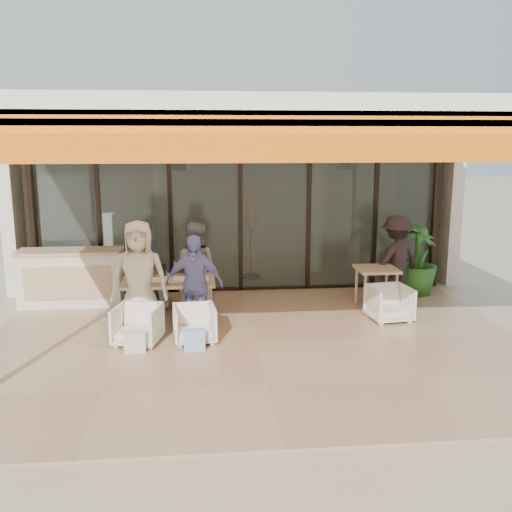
{
  "coord_description": "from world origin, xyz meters",
  "views": [
    {
      "loc": [
        -0.78,
        -8.01,
        3.01
      ],
      "look_at": [
        0.1,
        0.9,
        1.15
      ],
      "focal_mm": 40.0,
      "sensor_mm": 36.0,
      "label": 1
    }
  ],
  "objects": [
    {
      "name": "ground",
      "position": [
        0.0,
        0.0,
        0.0
      ],
      "size": [
        70.0,
        70.0,
        0.0
      ],
      "primitive_type": "plane",
      "color": "#C6B293",
      "rests_on": "ground"
    },
    {
      "name": "terrace_floor",
      "position": [
        0.0,
        0.0,
        0.01
      ],
      "size": [
        8.0,
        6.0,
        0.01
      ],
      "primitive_type": "cube",
      "color": "tan",
      "rests_on": "ground"
    },
    {
      "name": "tote_bag_blue",
      "position": [
        -0.89,
        -0.25,
        0.17
      ],
      "size": [
        0.3,
        0.1,
        0.34
      ],
      "primitive_type": "cube",
      "color": "#99BFD8",
      "rests_on": "ground"
    },
    {
      "name": "standing_woman",
      "position": [
        2.83,
        2.04,
        0.8
      ],
      "size": [
        1.19,
        0.99,
        1.61
      ],
      "primitive_type": "imported",
      "rotation": [
        0.0,
        0.0,
        3.59
      ],
      "color": "black",
      "rests_on": "ground"
    },
    {
      "name": "side_chair",
      "position": [
        2.33,
        0.85,
        0.33
      ],
      "size": [
        0.72,
        0.69,
        0.67
      ],
      "primitive_type": "imported",
      "rotation": [
        0.0,
        0.0,
        0.13
      ],
      "color": "white",
      "rests_on": "ground"
    },
    {
      "name": "diner_periwinkle",
      "position": [
        -0.89,
        0.65,
        0.78
      ],
      "size": [
        0.97,
        0.55,
        1.56
      ],
      "primitive_type": "imported",
      "rotation": [
        0.0,
        0.0,
        -0.19
      ],
      "color": "#7885C8",
      "rests_on": "ground"
    },
    {
      "name": "host_counter",
      "position": [
        -3.13,
        2.3,
        0.53
      ],
      "size": [
        1.85,
        0.65,
        1.04
      ],
      "color": "silver",
      "rests_on": "ground"
    },
    {
      "name": "chair_near_left",
      "position": [
        -1.73,
        0.15,
        0.33
      ],
      "size": [
        0.76,
        0.73,
        0.66
      ],
      "primitive_type": "imported",
      "rotation": [
        0.0,
        0.0,
        -0.23
      ],
      "color": "white",
      "rests_on": "ground"
    },
    {
      "name": "chair_far_right",
      "position": [
        -0.89,
        2.05,
        0.29
      ],
      "size": [
        0.59,
        0.56,
        0.58
      ],
      "primitive_type": "imported",
      "rotation": [
        0.0,
        0.0,
        3.19
      ],
      "color": "white",
      "rests_on": "ground"
    },
    {
      "name": "chair_near_right",
      "position": [
        -0.89,
        0.15,
        0.31
      ],
      "size": [
        0.66,
        0.63,
        0.63
      ],
      "primitive_type": "imported",
      "rotation": [
        0.0,
        0.0,
        0.1
      ],
      "color": "white",
      "rests_on": "ground"
    },
    {
      "name": "chair_far_left",
      "position": [
        -1.73,
        2.05,
        0.35
      ],
      "size": [
        0.73,
        0.69,
        0.69
      ],
      "primitive_type": "imported",
      "rotation": [
        0.0,
        0.0,
        3.23
      ],
      "color": "white",
      "rests_on": "ground"
    },
    {
      "name": "side_table",
      "position": [
        2.33,
        1.6,
        0.64
      ],
      "size": [
        0.7,
        0.7,
        0.74
      ],
      "color": "tan",
      "rests_on": "ground"
    },
    {
      "name": "diner_grey",
      "position": [
        -0.89,
        1.55,
        0.81
      ],
      "size": [
        0.92,
        0.8,
        1.62
      ],
      "primitive_type": "imported",
      "rotation": [
        0.0,
        0.0,
        2.87
      ],
      "color": "#5E5E63",
      "rests_on": "ground"
    },
    {
      "name": "diner_cream",
      "position": [
        -1.73,
        0.65,
        0.89
      ],
      "size": [
        0.89,
        0.6,
        1.79
      ],
      "primitive_type": "imported",
      "rotation": [
        0.0,
        0.0,
        -0.03
      ],
      "color": "beige",
      "rests_on": "ground"
    },
    {
      "name": "tote_bag_cream",
      "position": [
        -1.73,
        -0.25,
        0.17
      ],
      "size": [
        0.3,
        0.1,
        0.34
      ],
      "primitive_type": "cube",
      "color": "silver",
      "rests_on": "ground"
    },
    {
      "name": "dining_table",
      "position": [
        -1.32,
        1.11,
        0.69
      ],
      "size": [
        1.5,
        0.9,
        0.93
      ],
      "color": "tan",
      "rests_on": "ground"
    },
    {
      "name": "diner_navy",
      "position": [
        -1.73,
        1.55,
        0.83
      ],
      "size": [
        0.68,
        0.53,
        1.66
      ],
      "primitive_type": "imported",
      "rotation": [
        0.0,
        0.0,
        2.9
      ],
      "color": "#192238",
      "rests_on": "ground"
    },
    {
      "name": "glass_storefront",
      "position": [
        0.0,
        3.0,
        1.6
      ],
      "size": [
        8.08,
        0.1,
        3.2
      ],
      "color": "#9EADA3",
      "rests_on": "ground"
    },
    {
      "name": "interior_block",
      "position": [
        0.01,
        5.31,
        2.23
      ],
      "size": [
        9.05,
        3.62,
        3.52
      ],
      "color": "silver",
      "rests_on": "ground"
    },
    {
      "name": "potted_palm",
      "position": [
        3.38,
        2.4,
        0.72
      ],
      "size": [
        1.14,
        1.14,
        1.44
      ],
      "primitive_type": "imported",
      "rotation": [
        0.0,
        0.0,
        0.9
      ],
      "color": "#1E5919",
      "rests_on": "ground"
    },
    {
      "name": "terrace_structure",
      "position": [
        0.0,
        -0.26,
        3.25
      ],
      "size": [
        8.0,
        6.0,
        3.4
      ],
      "color": "silver",
      "rests_on": "ground"
    }
  ]
}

